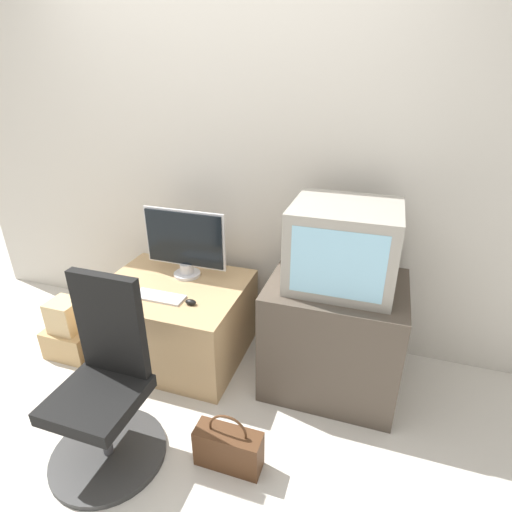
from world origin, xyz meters
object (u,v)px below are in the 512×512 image
keyboard (159,297)px  main_monitor (185,243)px  cardboard_box_lower (72,341)px  crt_tv (343,246)px  handbag (228,448)px  mouse (191,302)px  office_chair (105,395)px

keyboard → main_monitor: bearing=85.2°
keyboard → cardboard_box_lower: bearing=-171.8°
crt_tv → main_monitor: bearing=173.4°
keyboard → cardboard_box_lower: keyboard is taller
main_monitor → keyboard: bearing=-94.8°
keyboard → handbag: keyboard is taller
keyboard → handbag: 0.97m
mouse → office_chair: bearing=-103.3°
mouse → office_chair: (-0.15, -0.65, -0.18)m
main_monitor → crt_tv: bearing=-6.6°
keyboard → cardboard_box_lower: size_ratio=1.00×
keyboard → cardboard_box_lower: (-0.68, -0.10, -0.43)m
keyboard → mouse: 0.23m
keyboard → office_chair: (0.07, -0.66, -0.17)m
mouse → main_monitor: bearing=120.6°
crt_tv → office_chair: (-0.99, -0.87, -0.57)m
main_monitor → crt_tv: 1.06m
mouse → handbag: size_ratio=0.21×
keyboard → mouse: (0.22, -0.01, 0.01)m
crt_tv → office_chair: size_ratio=0.59×
crt_tv → handbag: bearing=-116.8°
mouse → crt_tv: bearing=14.4°
mouse → keyboard: bearing=177.6°
office_chair → mouse: bearing=76.7°
mouse → handbag: bearing=-51.1°
office_chair → cardboard_box_lower: office_chair is taller
main_monitor → crt_tv: size_ratio=1.01×
crt_tv → mouse: bearing=-165.6°
main_monitor → mouse: size_ratio=8.28×
keyboard → mouse: bearing=-2.4°
keyboard → handbag: (0.67, -0.56, -0.42)m
handbag → cardboard_box_lower: bearing=160.9°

